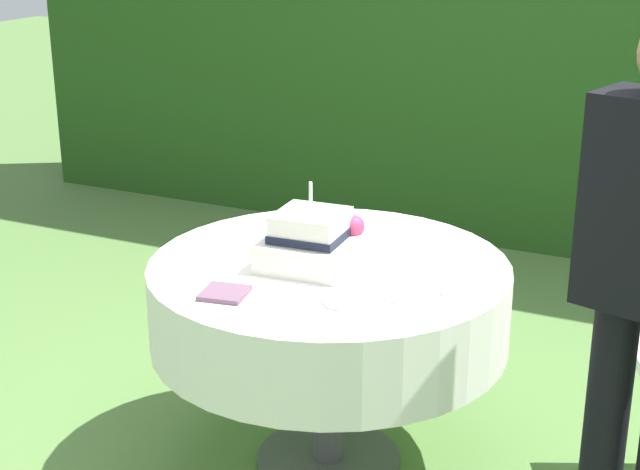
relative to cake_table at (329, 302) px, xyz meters
The scene contains 8 objects.
ground_plane 0.60m from the cake_table, ahead, with size 20.00×20.00×0.00m, color #547A3D.
cake_table is the anchor object (origin of this frame).
wedding_cake 0.22m from the cake_table, 138.79° to the right, with size 0.30×0.30×0.28m.
serving_plate_near 0.39m from the cake_table, 43.42° to the left, with size 0.12×0.12×0.01m, color white.
serving_plate_far 0.35m from the cake_table, 55.70° to the right, with size 0.14×0.14×0.01m, color white.
serving_plate_left 0.38m from the cake_table, 26.74° to the right, with size 0.12×0.12×0.01m, color white.
serving_plate_right 0.48m from the cake_table, ahead, with size 0.11×0.11×0.01m, color white.
napkin_stack 0.43m from the cake_table, 114.37° to the right, with size 0.13×0.13×0.01m, color #6B4C60.
Camera 1 is at (1.21, -2.61, 1.84)m, focal length 53.78 mm.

